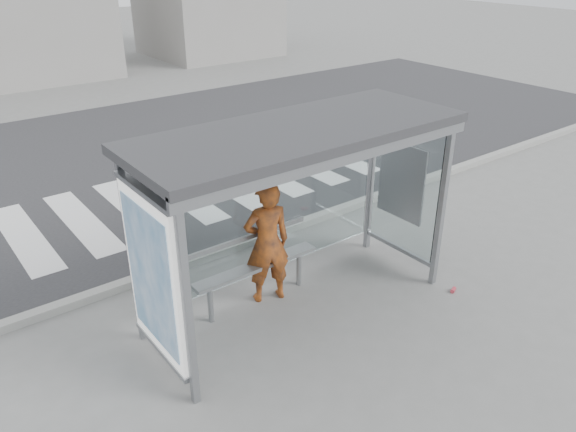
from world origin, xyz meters
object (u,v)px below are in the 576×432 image
at_px(bus_shelter, 273,182).
at_px(soda_can, 453,290).
at_px(person, 267,243).
at_px(bench, 255,266).

xyz_separation_m(bus_shelter, soda_can, (2.43, -1.11, -1.95)).
xyz_separation_m(person, soda_can, (2.24, -1.52, -0.87)).
bearing_deg(bench, soda_can, -32.50).
bearing_deg(soda_can, bench, 147.50).
height_order(bus_shelter, bench, bus_shelter).
height_order(person, bench, person).
relative_size(person, soda_can, 16.22).
bearing_deg(person, bench, 7.51).
xyz_separation_m(bus_shelter, person, (0.18, 0.41, -1.09)).
bearing_deg(bench, person, -9.02).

